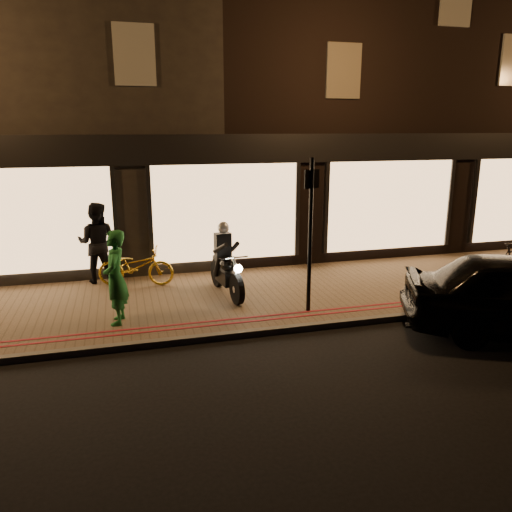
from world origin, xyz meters
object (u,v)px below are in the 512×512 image
Objects in this scene: sign_post at (310,228)px; bicycle_gold at (136,266)px; motorcycle at (226,267)px; person_green at (116,277)px.

sign_post reaches higher than bicycle_gold.
motorcycle is 2.54m from person_green.
bicycle_gold is at bearing 141.50° from motorcycle.
motorcycle is at bearing -107.63° from bicycle_gold.
motorcycle is 1.10× the size of person_green.
motorcycle is 2.24m from sign_post.
motorcycle is 0.65× the size of sign_post.
person_green reaches higher than motorcycle.
person_green is (-2.28, -1.09, 0.27)m from motorcycle.
sign_post is 3.75m from person_green.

